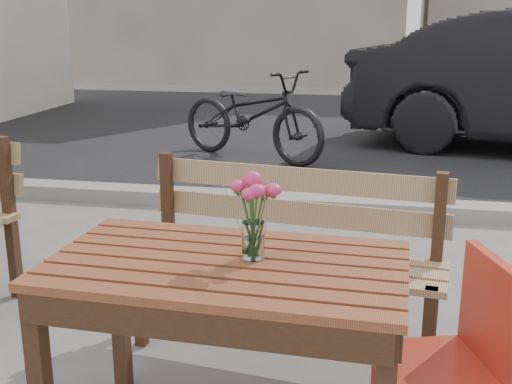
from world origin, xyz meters
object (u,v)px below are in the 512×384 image
Objects in this scene: main_table at (227,294)px; main_vase at (253,205)px; red_chair at (459,353)px; bicycle at (252,114)px.

main_vase is at bearing 28.16° from main_table.
red_chair reaches higher than main_table.
main_vase is at bearing -141.94° from bicycle.
main_vase reaches higher than red_chair.
main_vase reaches higher than bicycle.
bicycle reaches higher than red_chair.
red_chair is at bearing 0.34° from main_vase.
red_chair is 0.41× the size of bicycle.
red_chair is at bearing -134.29° from bicycle.
main_table is at bearing -104.44° from red_chair.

